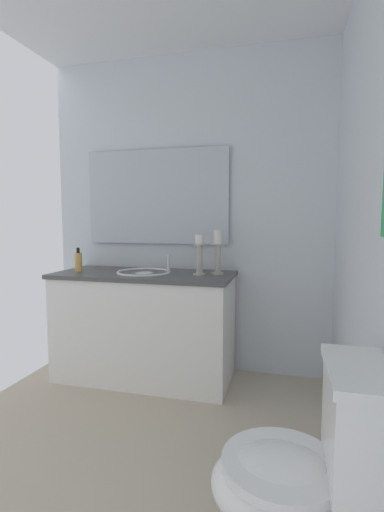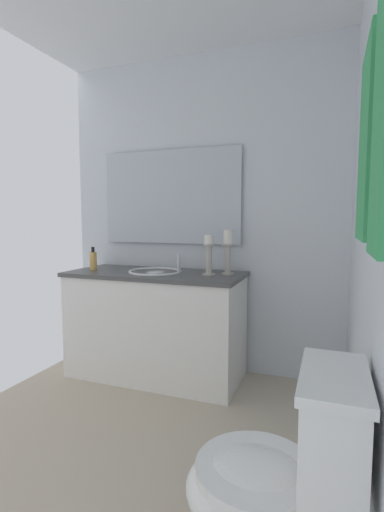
# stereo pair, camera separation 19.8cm
# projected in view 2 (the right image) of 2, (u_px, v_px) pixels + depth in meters

# --- Properties ---
(floor) EXTENTS (2.42, 2.25, 0.02)m
(floor) POSITION_uv_depth(u_px,v_px,m) (124.00, 450.00, 1.93)
(floor) COLOR beige
(floor) RESTS_ON ground
(wall_back) EXTENTS (2.42, 0.04, 2.45)m
(wall_back) POSITION_uv_depth(u_px,v_px,m) (375.00, 209.00, 1.42)
(wall_back) COLOR silver
(wall_back) RESTS_ON ground
(wall_left) EXTENTS (0.04, 2.25, 2.45)m
(wall_left) POSITION_uv_depth(u_px,v_px,m) (201.00, 215.00, 2.94)
(wall_left) COLOR silver
(wall_left) RESTS_ON ground
(vanity_cabinet) EXTENTS (0.58, 1.32, 0.80)m
(vanity_cabinet) POSITION_uv_depth(u_px,v_px,m) (156.00, 324.00, 2.80)
(vanity_cabinet) COLOR white
(vanity_cabinet) RESTS_ON ground
(sink_basin) EXTENTS (0.40, 0.40, 0.24)m
(sink_basin) POSITION_uv_depth(u_px,v_px,m) (155.00, 277.00, 2.77)
(sink_basin) COLOR white
(sink_basin) RESTS_ON vanity_cabinet
(mirror) EXTENTS (0.02, 1.16, 0.74)m
(mirror) POSITION_uv_depth(u_px,v_px,m) (170.00, 197.00, 2.97)
(mirror) COLOR silver
(candle_holder_tall) EXTENTS (0.09, 0.09, 0.32)m
(candle_holder_tall) POSITION_uv_depth(u_px,v_px,m) (228.00, 251.00, 2.62)
(candle_holder_tall) COLOR #B7B2A5
(candle_holder_tall) RESTS_ON vanity_cabinet
(candle_holder_short) EXTENTS (0.09, 0.09, 0.28)m
(candle_holder_short) POSITION_uv_depth(u_px,v_px,m) (209.00, 254.00, 2.59)
(candle_holder_short) COLOR #B7B2A5
(candle_holder_short) RESTS_ON vanity_cabinet
(soap_bottle) EXTENTS (0.06, 0.06, 0.18)m
(soap_bottle) POSITION_uv_depth(u_px,v_px,m) (93.00, 260.00, 2.88)
(soap_bottle) COLOR #E5B259
(soap_bottle) RESTS_ON vanity_cabinet
(toilet) EXTENTS (0.39, 0.54, 0.75)m
(toilet) POSITION_uv_depth(u_px,v_px,m) (278.00, 485.00, 1.15)
(toilet) COLOR white
(toilet) RESTS_ON ground
(towel_near_vanity) EXTENTS (0.26, 0.03, 0.44)m
(towel_near_vanity) POSITION_uv_depth(u_px,v_px,m) (370.00, 144.00, 0.86)
(towel_near_vanity) COLOR #389E59
(towel_near_vanity) RESTS_ON towel_bar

